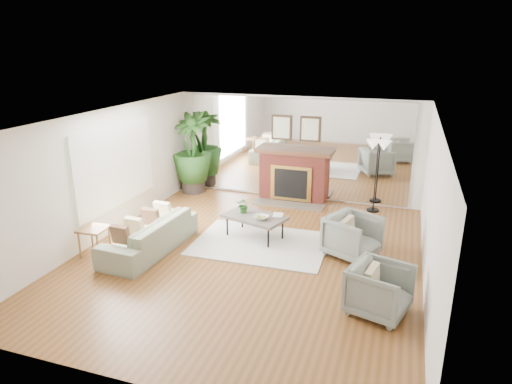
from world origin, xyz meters
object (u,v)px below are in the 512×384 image
(sofa, at_px, (150,235))
(armchair_front, at_px, (379,290))
(fireplace, at_px, (293,174))
(potted_ficus, at_px, (192,150))
(armchair_back, at_px, (353,236))
(floor_lamp, at_px, (378,151))
(coffee_table, at_px, (255,217))
(side_table, at_px, (94,232))

(sofa, relative_size, armchair_front, 2.66)
(fireplace, xyz_separation_m, potted_ficus, (-2.60, -0.16, 0.44))
(armchair_front, bearing_deg, fireplace, 44.99)
(armchair_back, height_order, armchair_front, armchair_back)
(armchair_back, distance_m, armchair_front, 1.84)
(fireplace, distance_m, floor_lamp, 2.10)
(fireplace, xyz_separation_m, armchair_front, (2.37, -4.41, -0.29))
(coffee_table, bearing_deg, fireplace, 86.54)
(side_table, distance_m, floor_lamp, 6.14)
(armchair_front, distance_m, potted_ficus, 6.58)
(side_table, distance_m, potted_ficus, 4.00)
(coffee_table, relative_size, sofa, 0.62)
(side_table, xyz_separation_m, potted_ficus, (0.05, 3.95, 0.65))
(armchair_front, xyz_separation_m, potted_ficus, (-4.97, 4.25, 0.73))
(potted_ficus, bearing_deg, fireplace, 3.50)
(sofa, distance_m, armchair_back, 3.71)
(sofa, bearing_deg, fireplace, 156.94)
(fireplace, relative_size, floor_lamp, 1.24)
(armchair_front, xyz_separation_m, side_table, (-5.02, 0.30, 0.08))
(sofa, height_order, side_table, sofa)
(fireplace, relative_size, coffee_table, 1.53)
(sofa, xyz_separation_m, potted_ficus, (-0.78, 3.45, 0.79))
(coffee_table, distance_m, armchair_back, 1.93)
(armchair_front, height_order, side_table, armchair_front)
(fireplace, relative_size, potted_ficus, 1.00)
(coffee_table, distance_m, armchair_front, 3.18)
(side_table, bearing_deg, sofa, 30.77)
(fireplace, relative_size, armchair_back, 2.42)
(fireplace, bearing_deg, armchair_back, -56.31)
(sofa, height_order, armchair_front, armchair_front)
(armchair_front, bearing_deg, potted_ficus, 66.21)
(coffee_table, height_order, sofa, sofa)
(coffee_table, relative_size, armchair_front, 1.65)
(coffee_table, xyz_separation_m, sofa, (-1.67, -1.15, -0.12))
(potted_ficus, height_order, floor_lamp, potted_ficus)
(side_table, relative_size, floor_lamp, 0.32)
(sofa, xyz_separation_m, side_table, (-0.83, -0.50, 0.13))
(armchair_back, bearing_deg, fireplace, 59.98)
(sofa, bearing_deg, floor_lamp, 136.15)
(coffee_table, relative_size, floor_lamp, 0.81)
(floor_lamp, bearing_deg, armchair_front, -84.39)
(side_table, bearing_deg, fireplace, 57.17)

